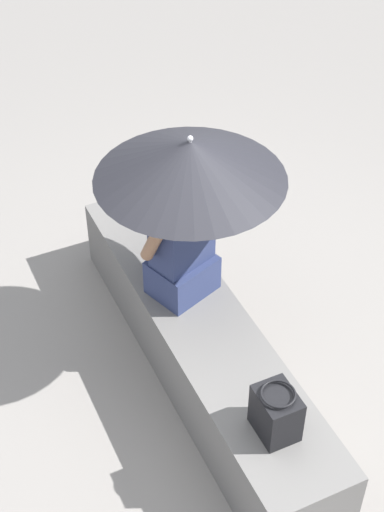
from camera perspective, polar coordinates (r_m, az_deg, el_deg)
name	(u,v)px	position (r m, az deg, el deg)	size (l,w,h in m)	color
ground_plane	(201,372)	(4.61, 0.65, -8.47)	(14.00, 14.00, 0.00)	gray
stone_bench	(201,346)	(4.44, 0.67, -6.58)	(2.46, 0.49, 0.45)	slate
person_seated	(182,237)	(4.18, -0.71, 1.42)	(0.38, 0.51, 0.90)	navy
parasol	(190,160)	(3.91, -0.13, 7.02)	(1.00, 1.00, 1.01)	#B7B7BC
handbag_black	(276,413)	(3.71, 6.17, -11.32)	(0.22, 0.17, 0.27)	black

